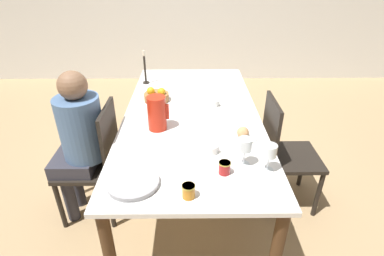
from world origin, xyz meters
TOP-DOWN VIEW (x-y plane):
  - ground_plane at (0.00, 0.00)m, footprint 20.00×20.00m
  - dining_table at (0.00, 0.00)m, footprint 1.05×2.12m
  - chair_person_side at (-0.71, -0.28)m, footprint 0.42×0.42m
  - chair_opposite at (0.71, -0.18)m, footprint 0.42×0.42m
  - person_seated at (-0.80, -0.30)m, footprint 0.39×0.41m
  - red_pitcher at (-0.24, -0.23)m, footprint 0.16×0.13m
  - wine_glass_water at (0.30, -0.67)m, footprint 0.08×0.08m
  - wine_glass_juice at (0.43, -0.73)m, footprint 0.08×0.08m
  - teacup_near_person at (0.12, -0.55)m, footprint 0.14×0.14m
  - teacup_across at (0.18, 0.12)m, footprint 0.14×0.14m
  - serving_tray at (-0.32, -0.85)m, footprint 0.28×0.28m
  - bread_plate at (0.34, -0.36)m, footprint 0.19×0.19m
  - jam_jar_amber at (-0.02, -0.94)m, footprint 0.07×0.07m
  - jam_jar_red at (0.18, -0.75)m, footprint 0.07×0.07m
  - fruit_bowl at (-0.30, 0.25)m, footprint 0.21×0.21m
  - candlestick_tall at (-0.44, 0.66)m, footprint 0.06×0.06m

SIDE VIEW (x-z plane):
  - ground_plane at x=0.00m, z-range 0.00..0.00m
  - chair_person_side at x=-0.71m, z-range 0.03..0.94m
  - chair_opposite at x=0.71m, z-range 0.03..0.94m
  - dining_table at x=0.00m, z-range 0.29..1.01m
  - person_seated at x=-0.80m, z-range 0.11..1.29m
  - serving_tray at x=-0.32m, z-range 0.73..0.76m
  - bread_plate at x=0.34m, z-range 0.71..0.79m
  - teacup_near_person at x=0.12m, z-range 0.72..0.78m
  - teacup_across at x=0.18m, z-range 0.72..0.78m
  - jam_jar_amber at x=-0.02m, z-range 0.73..0.80m
  - jam_jar_red at x=0.18m, z-range 0.73..0.80m
  - fruit_bowl at x=-0.30m, z-range 0.71..0.83m
  - red_pitcher at x=-0.24m, z-range 0.73..0.97m
  - candlestick_tall at x=-0.44m, z-range 0.69..1.01m
  - wine_glass_juice at x=0.43m, z-range 0.77..0.94m
  - wine_glass_water at x=0.30m, z-range 0.77..0.95m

